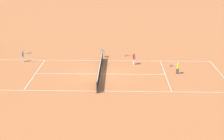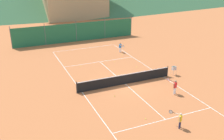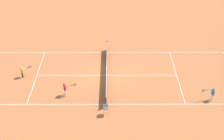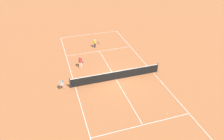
{
  "view_description": "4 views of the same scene",
  "coord_description": "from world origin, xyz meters",
  "px_view_note": "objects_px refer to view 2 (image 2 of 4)",
  "views": [
    {
      "loc": [
        -28.58,
        -1.87,
        11.08
      ],
      "look_at": [
        -0.82,
        -1.19,
        0.73
      ],
      "focal_mm": 50.0,
      "sensor_mm": 36.0,
      "label": 1
    },
    {
      "loc": [
        -9.73,
        -19.32,
        10.14
      ],
      "look_at": [
        -0.51,
        1.83,
        0.78
      ],
      "focal_mm": 42.0,
      "sensor_mm": 36.0,
      "label": 2
    },
    {
      "loc": [
        23.37,
        0.43,
        16.34
      ],
      "look_at": [
        0.26,
        0.48,
        0.75
      ],
      "focal_mm": 50.0,
      "sensor_mm": 36.0,
      "label": 3
    },
    {
      "loc": [
        5.85,
        16.92,
        12.48
      ],
      "look_at": [
        0.23,
        -0.61,
        0.79
      ],
      "focal_mm": 35.0,
      "sensor_mm": 36.0,
      "label": 4
    }
  ],
  "objects_px": {
    "tennis_ball_by_net_right": "(146,119)",
    "tennis_ball_near_corner": "(122,55)",
    "tennis_net": "(125,79)",
    "tennis_ball_alley_left": "(115,96)",
    "player_far_service": "(180,119)",
    "tennis_ball_service_box": "(81,66)",
    "ball_hopper": "(174,69)",
    "tennis_ball_alley_right": "(136,67)",
    "tennis_ball_mid_court": "(114,62)",
    "player_near_service": "(120,47)",
    "player_far_baseline": "(175,86)",
    "tennis_ball_by_net_left": "(107,60)"
  },
  "relations": [
    {
      "from": "tennis_ball_by_net_right",
      "to": "tennis_ball_near_corner",
      "type": "relative_size",
      "value": 1.0
    },
    {
      "from": "player_near_service",
      "to": "player_far_baseline",
      "type": "distance_m",
      "value": 11.99
    },
    {
      "from": "player_far_service",
      "to": "player_near_service",
      "type": "distance_m",
      "value": 16.5
    },
    {
      "from": "tennis_ball_service_box",
      "to": "player_far_baseline",
      "type": "bearing_deg",
      "value": -60.29
    },
    {
      "from": "tennis_ball_by_net_left",
      "to": "player_far_baseline",
      "type": "bearing_deg",
      "value": -78.66
    },
    {
      "from": "player_far_baseline",
      "to": "ball_hopper",
      "type": "height_order",
      "value": "player_far_baseline"
    },
    {
      "from": "player_far_service",
      "to": "tennis_ball_service_box",
      "type": "bearing_deg",
      "value": 101.12
    },
    {
      "from": "tennis_ball_by_net_left",
      "to": "tennis_ball_mid_court",
      "type": "distance_m",
      "value": 0.97
    },
    {
      "from": "player_far_baseline",
      "to": "tennis_ball_by_net_right",
      "type": "xyz_separation_m",
      "value": [
        -4.16,
        -2.43,
        -0.71
      ]
    },
    {
      "from": "tennis_net",
      "to": "player_far_baseline",
      "type": "height_order",
      "value": "player_far_baseline"
    },
    {
      "from": "player_far_baseline",
      "to": "tennis_ball_near_corner",
      "type": "relative_size",
      "value": 19.32
    },
    {
      "from": "tennis_ball_mid_court",
      "to": "ball_hopper",
      "type": "distance_m",
      "value": 6.88
    },
    {
      "from": "tennis_net",
      "to": "tennis_ball_alley_left",
      "type": "distance_m",
      "value": 2.64
    },
    {
      "from": "tennis_net",
      "to": "player_near_service",
      "type": "xyz_separation_m",
      "value": [
        3.55,
        8.59,
        0.21
      ]
    },
    {
      "from": "player_near_service",
      "to": "player_far_baseline",
      "type": "xyz_separation_m",
      "value": [
        -0.65,
        -11.97,
        0.03
      ]
    },
    {
      "from": "tennis_ball_by_net_left",
      "to": "tennis_ball_mid_court",
      "type": "relative_size",
      "value": 1.0
    },
    {
      "from": "player_far_service",
      "to": "tennis_ball_mid_court",
      "type": "xyz_separation_m",
      "value": [
        1.21,
        13.25,
        -0.64
      ]
    },
    {
      "from": "tennis_ball_by_net_left",
      "to": "tennis_ball_alley_left",
      "type": "bearing_deg",
      "value": -108.57
    },
    {
      "from": "tennis_ball_alley_left",
      "to": "tennis_ball_alley_right",
      "type": "relative_size",
      "value": 1.0
    },
    {
      "from": "tennis_ball_near_corner",
      "to": "ball_hopper",
      "type": "bearing_deg",
      "value": -75.38
    },
    {
      "from": "player_far_service",
      "to": "tennis_ball_near_corner",
      "type": "distance_m",
      "value": 15.46
    },
    {
      "from": "tennis_ball_by_net_right",
      "to": "tennis_ball_alley_right",
      "type": "xyz_separation_m",
      "value": [
        4.19,
        9.09,
        0.0
      ]
    },
    {
      "from": "player_near_service",
      "to": "player_far_baseline",
      "type": "bearing_deg",
      "value": -93.11
    },
    {
      "from": "player_near_service",
      "to": "tennis_ball_alley_left",
      "type": "relative_size",
      "value": 18.5
    },
    {
      "from": "player_near_service",
      "to": "ball_hopper",
      "type": "height_order",
      "value": "player_near_service"
    },
    {
      "from": "player_far_baseline",
      "to": "tennis_ball_by_net_left",
      "type": "distance_m",
      "value": 10.1
    },
    {
      "from": "tennis_ball_near_corner",
      "to": "ball_hopper",
      "type": "relative_size",
      "value": 0.07
    },
    {
      "from": "tennis_ball_alley_right",
      "to": "tennis_ball_near_corner",
      "type": "relative_size",
      "value": 1.0
    },
    {
      "from": "tennis_ball_by_net_right",
      "to": "tennis_ball_near_corner",
      "type": "height_order",
      "value": "same"
    },
    {
      "from": "tennis_ball_alley_right",
      "to": "tennis_ball_near_corner",
      "type": "xyz_separation_m",
      "value": [
        0.41,
        4.29,
        0.0
      ]
    },
    {
      "from": "tennis_ball_service_box",
      "to": "tennis_ball_mid_court",
      "type": "xyz_separation_m",
      "value": [
        3.86,
        -0.23,
        0.0
      ]
    },
    {
      "from": "player_far_baseline",
      "to": "tennis_ball_alley_right",
      "type": "bearing_deg",
      "value": 89.78
    },
    {
      "from": "tennis_ball_service_box",
      "to": "tennis_ball_mid_court",
      "type": "height_order",
      "value": "same"
    },
    {
      "from": "tennis_ball_service_box",
      "to": "tennis_ball_alley_right",
      "type": "relative_size",
      "value": 1.0
    },
    {
      "from": "tennis_net",
      "to": "player_far_service",
      "type": "xyz_separation_m",
      "value": [
        0.25,
        -7.57,
        0.17
      ]
    },
    {
      "from": "tennis_net",
      "to": "ball_hopper",
      "type": "distance_m",
      "value": 5.31
    },
    {
      "from": "tennis_ball_service_box",
      "to": "player_near_service",
      "type": "bearing_deg",
      "value": 24.21
    },
    {
      "from": "tennis_ball_service_box",
      "to": "tennis_ball_by_net_right",
      "type": "bearing_deg",
      "value": -84.43
    },
    {
      "from": "tennis_ball_mid_court",
      "to": "tennis_ball_by_net_right",
      "type": "bearing_deg",
      "value": -103.3
    },
    {
      "from": "tennis_net",
      "to": "tennis_ball_near_corner",
      "type": "relative_size",
      "value": 139.09
    },
    {
      "from": "tennis_ball_by_net_right",
      "to": "tennis_ball_by_net_left",
      "type": "xyz_separation_m",
      "value": [
        2.18,
        12.31,
        0.0
      ]
    },
    {
      "from": "tennis_net",
      "to": "ball_hopper",
      "type": "bearing_deg",
      "value": 0.11
    },
    {
      "from": "tennis_ball_service_box",
      "to": "ball_hopper",
      "type": "height_order",
      "value": "ball_hopper"
    },
    {
      "from": "tennis_ball_near_corner",
      "to": "tennis_ball_by_net_right",
      "type": "bearing_deg",
      "value": -108.95
    },
    {
      "from": "tennis_ball_alley_right",
      "to": "tennis_ball_mid_court",
      "type": "bearing_deg",
      "value": 121.43
    },
    {
      "from": "tennis_ball_alley_left",
      "to": "tennis_ball_service_box",
      "type": "xyz_separation_m",
      "value": [
        -0.53,
        7.72,
        0.0
      ]
    },
    {
      "from": "player_near_service",
      "to": "tennis_ball_alley_left",
      "type": "bearing_deg",
      "value": -117.53
    },
    {
      "from": "tennis_ball_by_net_left",
      "to": "ball_hopper",
      "type": "bearing_deg",
      "value": -55.94
    },
    {
      "from": "tennis_ball_service_box",
      "to": "tennis_ball_by_net_left",
      "type": "relative_size",
      "value": 1.0
    },
    {
      "from": "tennis_ball_near_corner",
      "to": "tennis_ball_mid_court",
      "type": "distance_m",
      "value": 2.66
    }
  ]
}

